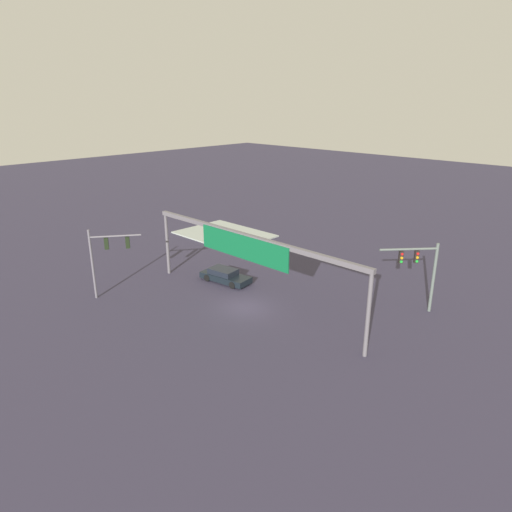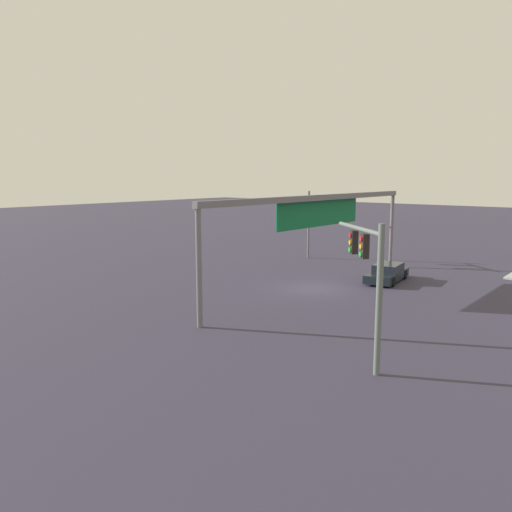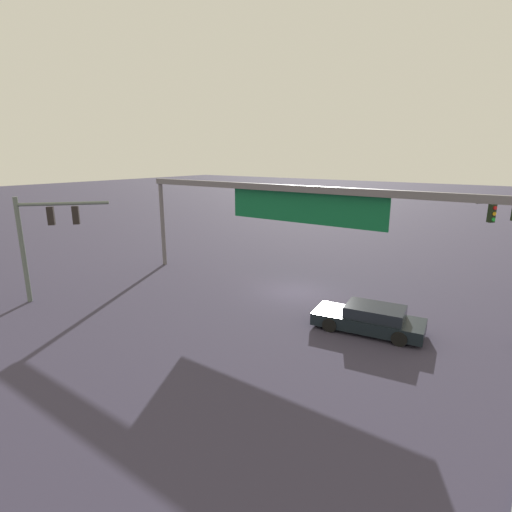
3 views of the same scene
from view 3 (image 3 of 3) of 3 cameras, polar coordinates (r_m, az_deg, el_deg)
name	(u,v)px [view 3 (image 3 of 3)]	position (r m, az deg, el deg)	size (l,w,h in m)	color
ground_plane	(295,293)	(22.81, 5.65, -5.28)	(202.62, 202.62, 0.00)	#332F43
traffic_signal_near_corner	(43,231)	(23.38, -28.32, 3.25)	(3.14, 3.51, 5.59)	#5A655F
overhead_sign_gantry	(298,204)	(21.47, 6.01, 7.50)	(21.83, 0.43, 6.08)	slate
sedan_car_approaching	(370,319)	(18.45, 16.07, -8.72)	(4.97, 2.49, 1.21)	black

